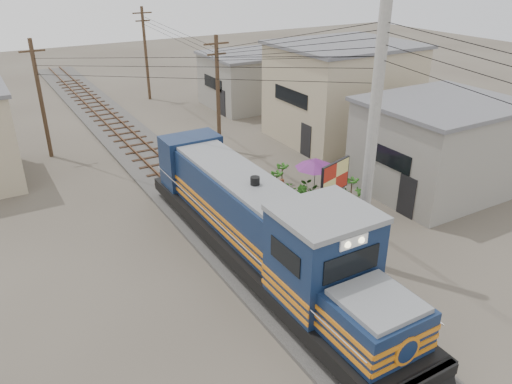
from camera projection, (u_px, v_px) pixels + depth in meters
ground at (279, 282)px, 18.76m from camera, size 120.00×120.00×0.00m
ballast at (178, 185)px, 26.53m from camera, size 3.60×70.00×0.16m
track at (177, 182)px, 26.46m from camera, size 1.15×70.00×0.12m
locomotive at (263, 228)px, 18.94m from camera, size 2.96×16.11×3.99m
utility_pole_main at (371, 145)px, 17.83m from camera, size 0.40×0.40×10.00m
wooden_pole_mid at (218, 92)px, 30.17m from camera, size 1.60×0.24×7.00m
wooden_pole_far at (146, 52)px, 41.12m from camera, size 1.60×0.24×7.50m
wooden_pole_left at (41, 97)px, 28.96m from camera, size 1.60×0.24×7.00m
power_lines at (176, 44)px, 22.09m from camera, size 9.65×19.00×3.30m
shophouse_front at (438, 146)px, 25.33m from camera, size 7.35×6.30×4.70m
shophouse_mid at (342, 92)px, 32.49m from camera, size 8.40×7.35×6.20m
shophouse_back at (247, 80)px, 40.04m from camera, size 6.30×6.30×4.20m
billboard at (335, 179)px, 21.90m from camera, size 1.92×0.71×3.06m
market_umbrella at (315, 163)px, 24.34m from camera, size 2.11×2.11×2.22m
vendor at (331, 185)px, 24.68m from camera, size 0.66×0.47×1.71m
plant_nursery at (321, 196)px, 24.42m from camera, size 3.34×3.02×1.11m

